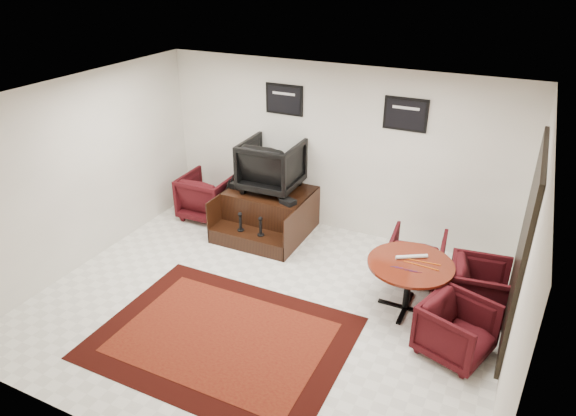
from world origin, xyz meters
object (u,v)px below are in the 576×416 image
object	(u,v)px
meeting_table	(410,269)
table_chair_window	(480,286)
armchair_side	(208,194)
shine_podium	(269,213)
table_chair_back	(417,253)
shine_chair	(272,163)
table_chair_corner	(457,327)

from	to	relation	value
meeting_table	table_chair_window	distance (m)	0.97
armchair_side	table_chair_window	distance (m)	4.81
shine_podium	armchair_side	bearing A→B (deg)	179.89
table_chair_back	shine_chair	bearing A→B (deg)	-14.81
armchair_side	table_chair_corner	size ratio (longest dim) A/B	1.15
shine_podium	table_chair_corner	distance (m)	3.82
armchair_side	table_chair_window	size ratio (longest dim) A/B	1.13
table_chair_back	table_chair_corner	bearing A→B (deg)	114.11
table_chair_back	table_chair_window	world-z (taller)	table_chair_window
table_chair_back	armchair_side	bearing A→B (deg)	-9.53
armchair_side	table_chair_back	size ratio (longest dim) A/B	1.15
shine_podium	shine_chair	size ratio (longest dim) A/B	1.52
armchair_side	table_chair_window	xyz separation A→B (m)	(4.75, -0.78, -0.05)
shine_chair	table_chair_window	xyz separation A→B (m)	(3.53, -0.92, -0.80)
shine_podium	meeting_table	size ratio (longest dim) A/B	1.30
table_chair_back	shine_podium	bearing A→B (deg)	-11.68
shine_chair	meeting_table	world-z (taller)	shine_chair
armchair_side	meeting_table	world-z (taller)	armchair_side
meeting_table	table_chair_back	distance (m)	0.88
armchair_side	meeting_table	xyz separation A→B (m)	(3.89, -1.16, 0.19)
table_chair_back	table_chair_window	bearing A→B (deg)	148.66
table_chair_window	table_chair_corner	distance (m)	0.99
table_chair_corner	meeting_table	bearing A→B (deg)	69.25
shine_chair	meeting_table	size ratio (longest dim) A/B	0.85
armchair_side	shine_chair	bearing A→B (deg)	-175.21
shine_podium	table_chair_back	distance (m)	2.61
armchair_side	table_chair_corner	bearing A→B (deg)	157.28
table_chair_back	table_chair_window	distance (m)	1.05
meeting_table	table_chair_window	size ratio (longest dim) A/B	1.41
shine_chair	table_chair_corner	xyz separation A→B (m)	(3.39, -1.90, -0.80)
shine_podium	table_chair_back	size ratio (longest dim) A/B	1.87
shine_chair	table_chair_back	bearing A→B (deg)	168.92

